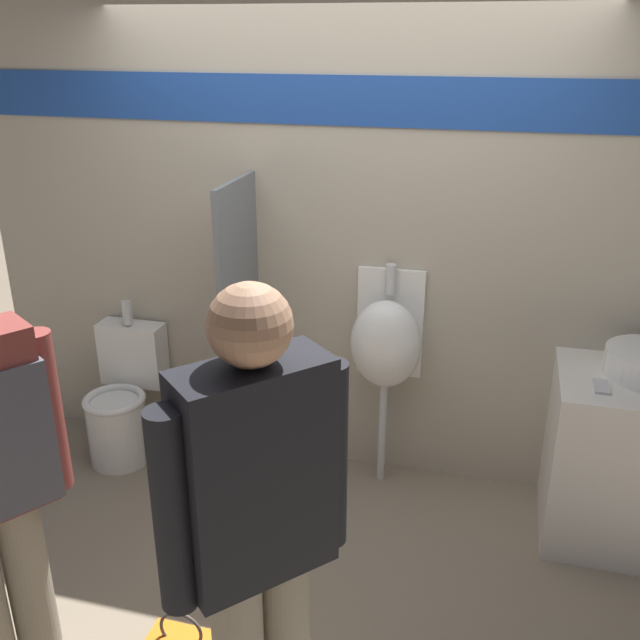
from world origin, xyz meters
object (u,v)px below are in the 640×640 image
object	(u,v)px
urinal_near_counter	(386,344)
person_with_lanyard	(258,535)
toilet	(123,403)
cell_phone	(602,387)

from	to	relation	value
urinal_near_counter	person_with_lanyard	xyz separation A→B (m)	(-0.07, -1.80, 0.14)
toilet	person_with_lanyard	bearing A→B (deg)	-48.67
urinal_near_counter	toilet	distance (m)	1.62
urinal_near_counter	toilet	size ratio (longest dim) A/B	1.36
cell_phone	person_with_lanyard	bearing A→B (deg)	-126.67
urinal_near_counter	person_with_lanyard	bearing A→B (deg)	-92.25
person_with_lanyard	cell_phone	bearing A→B (deg)	5.57
urinal_near_counter	person_with_lanyard	size ratio (longest dim) A/B	0.70
toilet	person_with_lanyard	xyz separation A→B (m)	(1.46, -1.66, 0.65)
toilet	urinal_near_counter	bearing A→B (deg)	5.27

